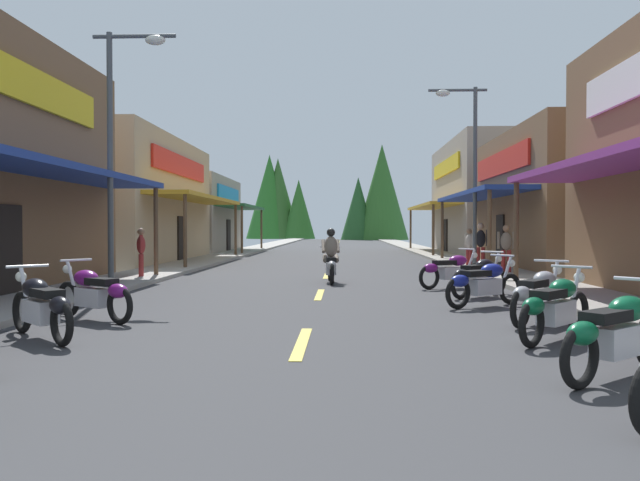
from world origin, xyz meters
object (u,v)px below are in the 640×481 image
object	(u,v)px
rider_cruising_lead	(331,260)
pedestrian_waiting	(469,246)
motorcycle_parked_right_1	(617,333)
motorcycle_parked_right_5	(479,276)
streetlamp_left	(122,124)
pedestrian_browsing	(481,243)
motorcycle_parked_right_3	(539,294)
motorcycle_parked_left_2	(41,305)
streetlamp_right	(467,153)
motorcycle_parked_right_4	(484,282)
motorcycle_parked_left_3	(94,292)
pedestrian_strolling	(141,250)
motorcycle_parked_right_6	(451,270)
pedestrian_by_shop	(506,246)
motorcycle_parked_right_2	(555,306)

from	to	relation	value
rider_cruising_lead	pedestrian_waiting	xyz separation A→B (m)	(5.23, 6.56, 0.23)
motorcycle_parked_right_1	motorcycle_parked_right_5	xyz separation A→B (m)	(0.22, 7.79, 0.00)
streetlamp_left	pedestrian_browsing	size ratio (longest dim) A/B	3.64
motorcycle_parked_right_1	rider_cruising_lead	world-z (taller)	rider_cruising_lead
motorcycle_parked_right_3	motorcycle_parked_left_2	xyz separation A→B (m)	(-7.50, -1.78, 0.00)
streetlamp_left	motorcycle_parked_right_3	size ratio (longest dim) A/B	3.70
motorcycle_parked_right_3	streetlamp_right	bearing A→B (deg)	33.90
motorcycle_parked_right_4	motorcycle_parked_left_3	world-z (taller)	same
streetlamp_left	pedestrian_strolling	size ratio (longest dim) A/B	4.05
motorcycle_parked_right_1	motorcycle_parked_left_3	world-z (taller)	same
motorcycle_parked_right_4	motorcycle_parked_right_6	world-z (taller)	same
pedestrian_strolling	streetlamp_left	bearing A→B (deg)	86.09
rider_cruising_lead	pedestrian_waiting	size ratio (longest dim) A/B	1.38
streetlamp_right	pedestrian_by_shop	bearing A→B (deg)	-53.65
streetlamp_right	motorcycle_parked_right_6	world-z (taller)	streetlamp_right
motorcycle_parked_right_2	motorcycle_parked_right_3	world-z (taller)	same
motorcycle_parked_right_1	motorcycle_parked_left_2	distance (m)	7.42
motorcycle_parked_left_3	motorcycle_parked_right_5	bearing A→B (deg)	-117.04
streetlamp_right	rider_cruising_lead	bearing A→B (deg)	-137.36
motorcycle_parked_right_5	motorcycle_parked_right_6	bearing A→B (deg)	54.11
pedestrian_by_shop	pedestrian_browsing	world-z (taller)	pedestrian_browsing
motorcycle_parked_right_6	pedestrian_browsing	bearing A→B (deg)	40.53
motorcycle_parked_right_4	motorcycle_parked_left_2	distance (m)	8.12
motorcycle_parked_right_5	motorcycle_parked_left_2	xyz separation A→B (m)	(-7.37, -5.77, 0.00)
motorcycle_parked_right_1	pedestrian_waiting	bearing A→B (deg)	43.62
motorcycle_parked_right_2	motorcycle_parked_right_5	distance (m)	5.60
rider_cruising_lead	pedestrian_by_shop	world-z (taller)	pedestrian_by_shop
motorcycle_parked_right_2	pedestrian_waiting	distance (m)	15.78
motorcycle_parked_left_2	rider_cruising_lead	xyz separation A→B (m)	(3.90, 9.28, 0.17)
motorcycle_parked_right_1	motorcycle_parked_right_3	distance (m)	3.82
motorcycle_parked_right_6	streetlamp_left	bearing A→B (deg)	157.48
motorcycle_parked_right_1	motorcycle_parked_right_5	size ratio (longest dim) A/B	1.06
streetlamp_left	streetlamp_right	world-z (taller)	streetlamp_right
motorcycle_parked_right_5	pedestrian_strolling	bearing A→B (deg)	111.22
motorcycle_parked_left_2	pedestrian_by_shop	distance (m)	15.53
motorcycle_parked_right_2	pedestrian_strolling	bearing A→B (deg)	85.08
streetlamp_left	motorcycle_parked_left_3	xyz separation A→B (m)	(1.20, -4.74, -3.63)
motorcycle_parked_right_1	motorcycle_parked_left_3	xyz separation A→B (m)	(-7.12, 3.84, 0.00)
pedestrian_browsing	pedestrian_waiting	bearing A→B (deg)	-178.23
motorcycle_parked_right_6	motorcycle_parked_right_5	bearing A→B (deg)	-112.72
motorcycle_parked_right_1	motorcycle_parked_right_4	world-z (taller)	same
motorcycle_parked_right_5	motorcycle_parked_left_3	world-z (taller)	same
streetlamp_right	motorcycle_parked_right_4	size ratio (longest dim) A/B	3.59
motorcycle_parked_right_1	pedestrian_strolling	size ratio (longest dim) A/B	1.08
motorcycle_parked_right_6	rider_cruising_lead	bearing A→B (deg)	123.81
pedestrian_by_shop	pedestrian_waiting	world-z (taller)	pedestrian_by_shop
motorcycle_parked_right_6	rider_cruising_lead	world-z (taller)	rider_cruising_lead
motorcycle_parked_right_3	pedestrian_waiting	world-z (taller)	pedestrian_waiting
motorcycle_parked_right_1	pedestrian_by_shop	bearing A→B (deg)	40.08
pedestrian_by_shop	streetlamp_left	bearing A→B (deg)	-46.24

